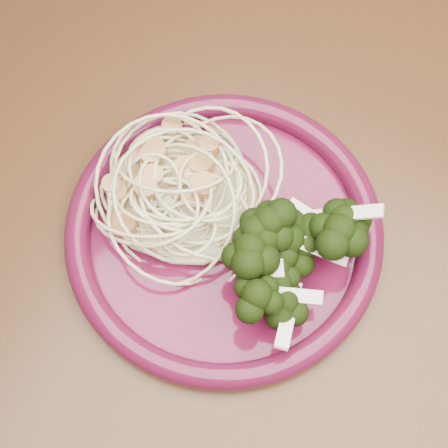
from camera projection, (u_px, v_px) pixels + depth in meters
dining_table at (134, 205)px, 0.63m from camera, size 1.20×0.80×0.75m
dinner_plate at (224, 229)px, 0.51m from camera, size 0.29×0.29×0.02m
spaghetti_pile at (182, 192)px, 0.51m from camera, size 0.15×0.13×0.03m
scallop_cluster at (179, 171)px, 0.48m from camera, size 0.13×0.13×0.04m
broccoli_pile at (279, 260)px, 0.47m from camera, size 0.11×0.16×0.05m
onion_garnish at (283, 245)px, 0.44m from camera, size 0.07×0.10×0.05m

